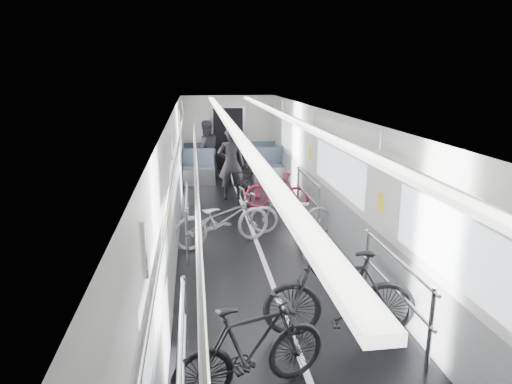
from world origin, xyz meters
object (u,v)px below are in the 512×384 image
(bike_left_mid, at_px, (251,349))
(person_standing, at_px, (231,164))
(person_seated, at_px, (206,150))
(bike_right_near, at_px, (340,294))
(bike_aisle, at_px, (245,184))
(bike_right_mid, at_px, (292,213))
(bike_left_far, at_px, (222,219))
(bike_right_far, at_px, (277,191))

(bike_left_mid, height_order, person_standing, person_standing)
(person_seated, bearing_deg, person_standing, 87.91)
(person_standing, bearing_deg, bike_right_near, 96.53)
(bike_left_mid, distance_m, bike_aisle, 7.17)
(bike_right_mid, height_order, person_seated, person_seated)
(person_standing, bearing_deg, bike_left_far, 81.79)
(bike_left_far, xyz_separation_m, person_seated, (-0.13, 5.58, 0.38))
(bike_right_near, relative_size, bike_right_mid, 1.12)
(bike_right_mid, bearing_deg, person_standing, -150.54)
(bike_left_mid, xyz_separation_m, bike_aisle, (0.74, 7.13, -0.09))
(bike_right_mid, bearing_deg, bike_aisle, -156.46)
(bike_aisle, distance_m, person_standing, 0.61)
(bike_right_near, height_order, person_standing, person_standing)
(bike_aisle, bearing_deg, bike_left_mid, -99.76)
(bike_right_far, relative_size, person_seated, 0.86)
(bike_right_mid, relative_size, person_standing, 0.91)
(bike_left_mid, height_order, bike_right_far, bike_left_mid)
(bike_left_mid, relative_size, bike_right_mid, 1.00)
(bike_right_mid, relative_size, bike_aisle, 1.06)
(bike_right_near, distance_m, bike_right_mid, 3.65)
(bike_left_mid, height_order, bike_aisle, bike_left_mid)
(bike_left_mid, distance_m, person_standing, 7.26)
(bike_aisle, height_order, person_seated, person_seated)
(bike_right_far, relative_size, bike_aisle, 0.96)
(person_standing, distance_m, person_seated, 2.52)
(bike_right_mid, bearing_deg, bike_right_near, 6.82)
(person_standing, bearing_deg, bike_right_mid, 109.19)
(bike_right_near, bearing_deg, person_standing, -166.17)
(bike_right_near, xyz_separation_m, bike_aisle, (-0.44, 6.27, -0.14))
(bike_right_near, height_order, bike_right_far, bike_right_near)
(bike_right_near, height_order, bike_right_mid, bike_right_near)
(bike_aisle, bearing_deg, bike_right_near, -89.84)
(bike_left_mid, distance_m, bike_right_near, 1.46)
(bike_aisle, height_order, person_standing, person_standing)
(bike_aisle, relative_size, person_standing, 0.86)
(bike_left_mid, relative_size, person_standing, 0.91)
(person_seated, bearing_deg, bike_left_mid, 76.03)
(person_seated, bearing_deg, bike_right_mid, 91.55)
(bike_right_far, bearing_deg, bike_right_mid, 18.82)
(bike_left_mid, relative_size, bike_right_far, 1.11)
(bike_right_near, xyz_separation_m, person_seated, (-1.33, 8.82, 0.32))
(bike_left_far, bearing_deg, bike_right_mid, -92.78)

